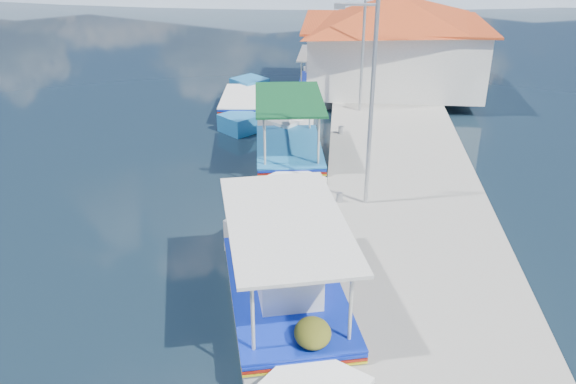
{
  "coord_description": "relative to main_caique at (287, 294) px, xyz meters",
  "views": [
    {
      "loc": [
        3.66,
        -14.57,
        8.85
      ],
      "look_at": [
        2.32,
        0.9,
        1.3
      ],
      "focal_mm": 37.64,
      "sensor_mm": 36.0,
      "label": 1
    }
  ],
  "objects": [
    {
      "name": "lamp_post_near",
      "position": [
        1.87,
        5.01,
        3.3
      ],
      "size": [
        1.21,
        0.14,
        6.0
      ],
      "color": "#A5A8AD",
      "rests_on": "quay"
    },
    {
      "name": "quay",
      "position": [
        3.26,
        9.01,
        -0.3
      ],
      "size": [
        5.0,
        44.0,
        0.5
      ],
      "primitive_type": "cube",
      "color": "gray",
      "rests_on": "ground"
    },
    {
      "name": "harbor_building",
      "position": [
        3.55,
        18.01,
        2.23
      ],
      "size": [
        10.49,
        10.49,
        4.4
      ],
      "color": "white",
      "rests_on": "quay"
    },
    {
      "name": "caique_blue_hull",
      "position": [
        -3.22,
        14.79,
        -0.22
      ],
      "size": [
        2.29,
        6.87,
        1.22
      ],
      "rotation": [
        0.0,
        0.0,
        -0.06
      ],
      "color": "#1C69A9",
      "rests_on": "ground"
    },
    {
      "name": "caique_far",
      "position": [
        -0.02,
        18.15,
        -0.13
      ],
      "size": [
        2.0,
        6.49,
        2.27
      ],
      "rotation": [
        0.0,
        0.0,
        0.02
      ],
      "color": "silver",
      "rests_on": "ground"
    },
    {
      "name": "bollards",
      "position": [
        1.16,
        8.26,
        0.1
      ],
      "size": [
        0.2,
        17.2,
        0.3
      ],
      "color": "#A5A8AD",
      "rests_on": "quay"
    },
    {
      "name": "main_caique",
      "position": [
        0.0,
        0.0,
        0.0
      ],
      "size": [
        3.9,
        8.42,
        2.86
      ],
      "rotation": [
        0.0,
        0.0,
        -0.25
      ],
      "color": "silver",
      "rests_on": "ground"
    },
    {
      "name": "lamp_post_far",
      "position": [
        1.87,
        14.01,
        3.3
      ],
      "size": [
        1.21,
        0.14,
        6.0
      ],
      "color": "#A5A8AD",
      "rests_on": "quay"
    },
    {
      "name": "ground",
      "position": [
        -2.64,
        3.01,
        -0.55
      ],
      "size": [
        160.0,
        160.0,
        0.0
      ],
      "primitive_type": "plane",
      "color": "black",
      "rests_on": "ground"
    },
    {
      "name": "caique_green_canopy",
      "position": [
        -0.69,
        8.84,
        -0.12
      ],
      "size": [
        2.96,
        7.65,
        2.89
      ],
      "rotation": [
        0.0,
        0.0,
        -0.14
      ],
      "color": "silver",
      "rests_on": "ground"
    }
  ]
}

